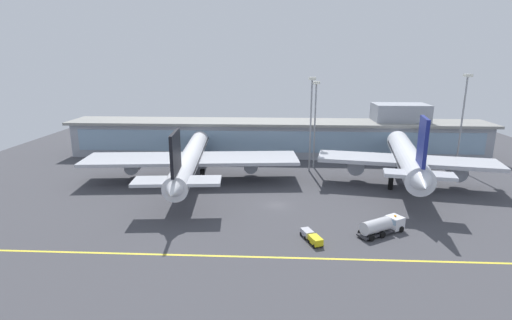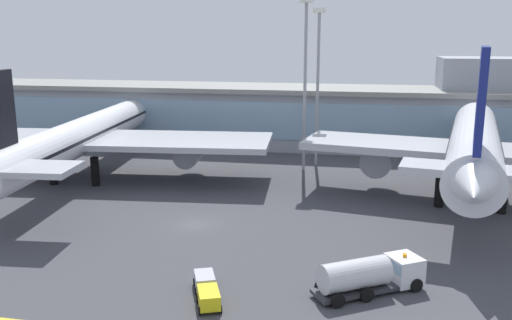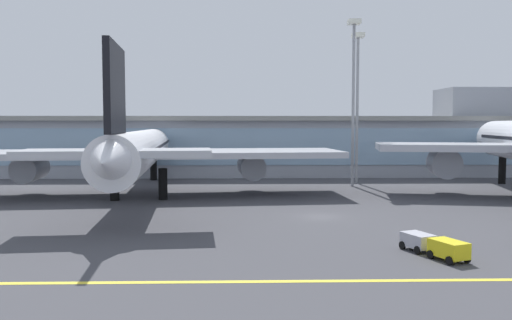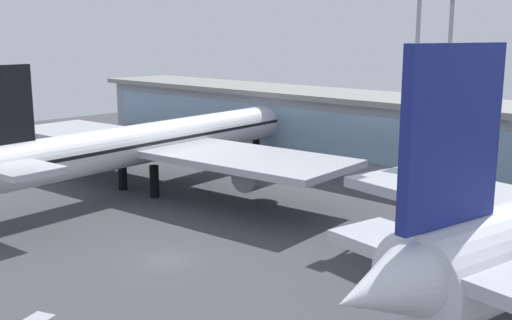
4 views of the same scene
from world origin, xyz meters
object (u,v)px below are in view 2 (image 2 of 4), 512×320
baggage_tug_near (207,290)px  apron_light_mast_centre (305,61)px  airliner_near_left (82,137)px  fuel_tanker_truck (372,274)px  airliner_near_right (474,147)px  apron_light_mast_west (318,64)px

baggage_tug_near → apron_light_mast_centre: (2.90, 42.12, 15.25)m
airliner_near_left → fuel_tanker_truck: bearing=-130.8°
fuel_tanker_truck → airliner_near_right: bearing=33.1°
fuel_tanker_truck → baggage_tug_near: size_ratio=1.55×
apron_light_mast_centre → airliner_near_right: bearing=-30.2°
airliner_near_left → apron_light_mast_centre: size_ratio=2.38×
airliner_near_right → apron_light_mast_west: bearing=60.6°
baggage_tug_near → apron_light_mast_west: (4.39, 46.20, 14.55)m
baggage_tug_near → apron_light_mast_west: 48.64m
airliner_near_right → apron_light_mast_west: apron_light_mast_west is taller
airliner_near_left → apron_light_mast_centre: bearing=-75.5°
airliner_near_left → fuel_tanker_truck: airliner_near_left is taller
fuel_tanker_truck → apron_light_mast_centre: size_ratio=0.36×
airliner_near_left → airliner_near_right: (50.79, -1.85, 0.97)m
baggage_tug_near → airliner_near_left: bearing=-161.6°
apron_light_mast_west → apron_light_mast_centre: apron_light_mast_centre is taller
airliner_near_left → baggage_tug_near: size_ratio=10.21×
airliner_near_right → apron_light_mast_centre: (-21.29, 12.39, 9.17)m
apron_light_mast_west → apron_light_mast_centre: size_ratio=0.95×
airliner_near_left → baggage_tug_near: airliner_near_left is taller
fuel_tanker_truck → apron_light_mast_centre: (-9.52, 38.47, 14.54)m
fuel_tanker_truck → baggage_tug_near: fuel_tanker_truck is taller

